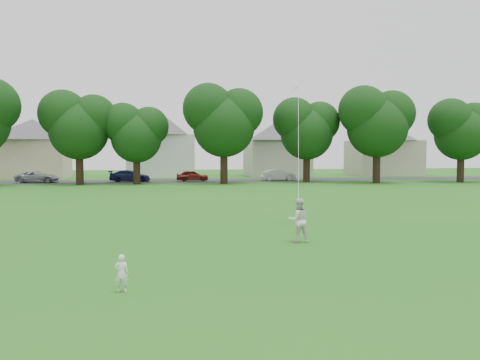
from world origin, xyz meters
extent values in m
plane|color=#1D6016|center=(0.00, 0.00, 0.00)|extent=(160.00, 160.00, 0.00)
cube|color=#2D2D30|center=(0.00, 42.00, 0.01)|extent=(90.00, 7.00, 0.01)
imported|color=white|center=(-1.24, -0.79, 0.42)|extent=(0.33, 0.24, 0.84)
imported|color=silver|center=(4.34, 4.15, 0.76)|extent=(0.76, 0.60, 1.53)
plane|color=silver|center=(5.52, 8.09, 5.97)|extent=(0.98, 1.06, 0.62)
cylinder|color=white|center=(4.93, 6.12, 3.54)|extent=(0.01, 0.01, 6.38)
cylinder|color=black|center=(-8.04, 37.26, 1.82)|extent=(0.75, 0.75, 3.63)
cylinder|color=black|center=(-2.48, 37.02, 1.59)|extent=(0.71, 0.71, 3.17)
cylinder|color=black|center=(6.31, 36.23, 1.98)|extent=(0.78, 0.78, 3.97)
cylinder|color=black|center=(15.59, 37.56, 1.77)|extent=(0.74, 0.74, 3.55)
cylinder|color=black|center=(22.31, 34.65, 1.97)|extent=(0.78, 0.78, 3.95)
cylinder|color=black|center=(31.90, 34.32, 1.75)|extent=(0.74, 0.74, 3.49)
imported|color=gray|center=(-12.91, 41.00, 0.61)|extent=(4.42, 2.21, 1.20)
imported|color=#13183C|center=(-3.40, 41.00, 0.65)|extent=(4.46, 1.96, 1.27)
imported|color=#5F1B13|center=(3.44, 41.00, 0.62)|extent=(3.61, 1.51, 1.22)
imported|color=#B0B0B0|center=(13.35, 41.00, 0.65)|extent=(3.97, 1.57, 1.29)
cube|color=beige|center=(-16.00, 52.00, 2.41)|extent=(8.44, 6.44, 4.83)
pyramid|color=#4E4C52|center=(-16.00, 52.00, 7.48)|extent=(12.17, 12.17, 2.66)
cube|color=white|center=(0.00, 52.00, 2.77)|extent=(8.63, 6.58, 5.55)
pyramid|color=#4E4C52|center=(0.00, 52.00, 8.60)|extent=(12.45, 12.45, 3.05)
cube|color=#B7B3A4|center=(16.00, 52.00, 2.45)|extent=(8.25, 7.09, 4.89)
pyramid|color=#4E4C52|center=(16.00, 52.00, 7.58)|extent=(11.91, 11.91, 2.69)
cube|color=#BBB09B|center=(32.00, 52.00, 2.48)|extent=(9.56, 6.55, 4.96)
pyramid|color=#4E4C52|center=(32.00, 52.00, 7.69)|extent=(13.79, 13.79, 2.73)
camera|label=1|loc=(-0.44, -11.27, 3.05)|focal=35.00mm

